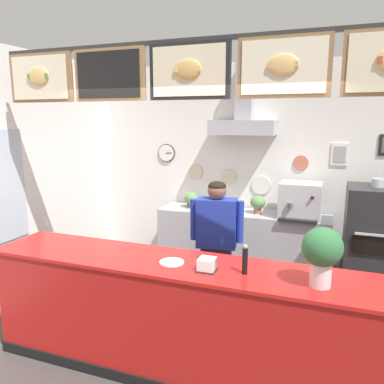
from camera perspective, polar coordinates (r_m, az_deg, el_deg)
The scene contains 15 objects.
ground_plane at distance 4.12m, azimuth 0.21°, elevation -21.68°, with size 5.54×5.54×0.00m, color #3F3A38.
back_wall_assembly at distance 5.52m, azimuth 7.73°, elevation 4.63°, with size 4.61×2.47×3.03m.
left_wall_with_window at distance 4.82m, azimuth -26.50°, elevation 1.36°, with size 0.15×4.49×3.03m.
service_counter at distance 3.49m, azimuth -2.45°, elevation -18.35°, with size 3.45×0.66×1.03m.
back_prep_counter at distance 5.52m, azimuth 7.49°, elevation -7.77°, with size 2.40×0.55×0.93m.
pizza_oven at distance 5.06m, azimuth 25.44°, elevation -7.34°, with size 0.64×0.72×1.54m.
shop_worker at distance 4.31m, azimuth 3.69°, elevation -7.80°, with size 0.59×0.28×1.55m.
espresso_machine at distance 5.20m, azimuth 15.99°, elevation -1.24°, with size 0.53×0.53×0.47m.
potted_sage at distance 5.47m, azimuth 3.87°, elevation -1.35°, with size 0.21×0.21×0.23m.
potted_basil at distance 5.59m, azimuth -0.10°, elevation -1.12°, with size 0.21×0.21×0.23m.
potted_oregano at distance 5.32m, azimuth 9.88°, elevation -1.66°, with size 0.21×0.21×0.25m.
pepper_grinder at distance 3.03m, azimuth 7.99°, elevation -10.01°, with size 0.04×0.04×0.24m.
basil_vase at distance 2.90m, azimuth 19.01°, elevation -8.63°, with size 0.29×0.29×0.44m.
condiment_plate at distance 3.25m, azimuth -3.07°, elevation -10.53°, with size 0.21×0.21×0.01m.
napkin_holder at distance 3.09m, azimuth 2.26°, elevation -10.90°, with size 0.16×0.15×0.12m.
Camera 1 is at (1.18, -3.26, 2.23)m, focal length 35.39 mm.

